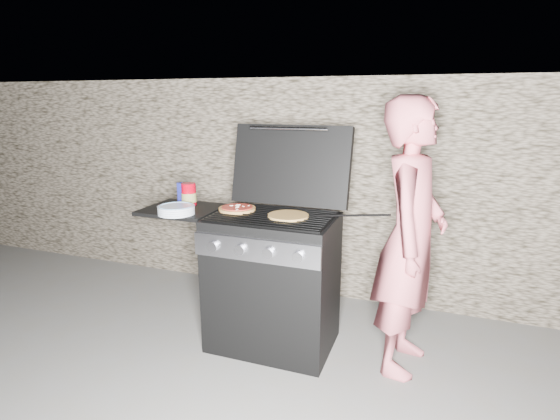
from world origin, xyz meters
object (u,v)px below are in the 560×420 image
(pizza_topped, at_px, (237,208))
(sauce_jar, at_px, (189,194))
(person, at_px, (410,238))
(gas_grill, at_px, (239,276))

(pizza_topped, height_order, sauce_jar, sauce_jar)
(person, bearing_deg, sauce_jar, 95.97)
(gas_grill, relative_size, sauce_jar, 8.57)
(pizza_topped, relative_size, sauce_jar, 1.57)
(sauce_jar, height_order, person, person)
(gas_grill, height_order, pizza_topped, pizza_topped)
(gas_grill, bearing_deg, pizza_topped, 116.13)
(gas_grill, xyz_separation_m, pizza_topped, (-0.02, 0.04, 0.47))
(person, bearing_deg, gas_grill, 100.41)
(sauce_jar, xyz_separation_m, person, (1.52, -0.03, -0.15))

